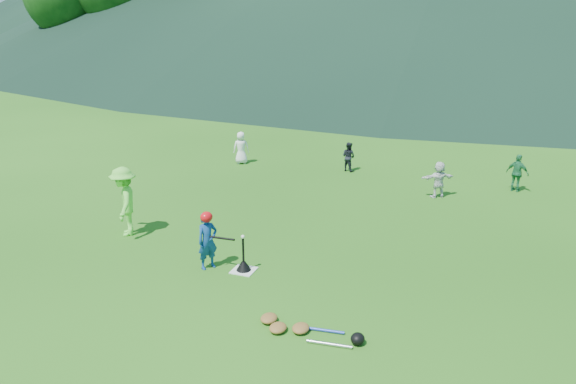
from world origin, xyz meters
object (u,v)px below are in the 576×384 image
(fielder_a, at_px, (241,148))
(adult_coach, at_px, (124,201))
(fielder_b, at_px, (348,157))
(batter_child, at_px, (208,241))
(fielder_d, at_px, (439,179))
(fielder_c, at_px, (517,173))
(equipment_pile, at_px, (301,328))
(home_plate, at_px, (244,270))
(batting_tee, at_px, (244,265))

(fielder_a, bearing_deg, adult_coach, 66.12)
(adult_coach, height_order, fielder_b, adult_coach)
(batter_child, distance_m, fielder_d, 7.33)
(fielder_a, distance_m, fielder_c, 8.69)
(adult_coach, bearing_deg, fielder_b, 123.07)
(fielder_d, bearing_deg, adult_coach, 6.96)
(fielder_a, bearing_deg, fielder_d, 143.06)
(equipment_pile, bearing_deg, fielder_b, 100.44)
(equipment_pile, bearing_deg, batter_child, 147.96)
(home_plate, distance_m, fielder_d, 6.89)
(batter_child, relative_size, fielder_d, 1.15)
(fielder_c, xyz_separation_m, equipment_pile, (-3.30, -9.18, -0.48))
(home_plate, distance_m, fielder_a, 8.29)
(fielder_b, bearing_deg, equipment_pile, 121.08)
(adult_coach, distance_m, fielder_a, 6.67)
(batter_child, relative_size, batting_tee, 1.73)
(fielder_a, xyz_separation_m, fielder_b, (3.63, 0.39, -0.07))
(fielder_a, bearing_deg, fielder_b, 160.41)
(adult_coach, xyz_separation_m, batting_tee, (3.36, -0.80, -0.68))
(fielder_d, bearing_deg, equipment_pile, 48.14)
(adult_coach, relative_size, fielder_c, 1.48)
(fielder_b, height_order, batting_tee, fielder_b)
(fielder_a, xyz_separation_m, fielder_c, (8.69, 0.01, -0.00))
(fielder_b, distance_m, equipment_pile, 9.73)
(adult_coach, relative_size, equipment_pile, 0.89)
(batter_child, relative_size, fielder_c, 1.08)
(adult_coach, bearing_deg, equipment_pile, 33.07)
(fielder_c, bearing_deg, fielder_d, 55.52)
(fielder_c, distance_m, equipment_pile, 9.77)
(batter_child, bearing_deg, batting_tee, -47.79)
(fielder_c, relative_size, batting_tee, 1.60)
(adult_coach, height_order, fielder_a, adult_coach)
(batter_child, bearing_deg, fielder_c, -4.68)
(fielder_b, height_order, fielder_d, fielder_d)
(fielder_a, bearing_deg, fielder_c, 154.38)
(adult_coach, xyz_separation_m, fielder_a, (-0.21, 6.66, -0.26))
(batting_tee, bearing_deg, equipment_pile, -43.28)
(adult_coach, height_order, batting_tee, adult_coach)
(fielder_d, xyz_separation_m, equipment_pile, (-1.26, -7.85, -0.44))
(batter_child, xyz_separation_m, fielder_b, (0.78, 7.97, -0.11))
(fielder_a, xyz_separation_m, batting_tee, (3.57, -7.46, -0.41))
(batter_child, xyz_separation_m, fielder_c, (5.84, 7.59, -0.04))
(home_plate, relative_size, batting_tee, 0.66)
(batting_tee, xyz_separation_m, equipment_pile, (1.82, -1.71, -0.06))
(equipment_pile, bearing_deg, home_plate, 136.72)
(home_plate, height_order, fielder_c, fielder_c)
(adult_coach, relative_size, fielder_a, 1.48)
(fielder_a, relative_size, fielder_d, 1.06)
(home_plate, relative_size, adult_coach, 0.28)
(fielder_d, distance_m, equipment_pile, 7.96)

